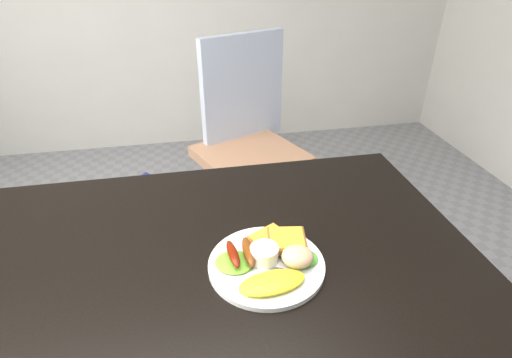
{
  "coord_description": "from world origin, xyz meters",
  "views": [
    {
      "loc": [
        -0.03,
        -0.69,
        1.36
      ],
      "look_at": [
        0.11,
        0.06,
        0.9
      ],
      "focal_mm": 28.0,
      "sensor_mm": 36.0,
      "label": 1
    }
  ],
  "objects_px": {
    "dining_table": "(214,262)",
    "plate": "(266,265)",
    "dining_chair": "(250,157)",
    "person": "(111,165)"
  },
  "relations": [
    {
      "from": "dining_table",
      "to": "plate",
      "type": "distance_m",
      "value": 0.13
    },
    {
      "from": "dining_table",
      "to": "person",
      "type": "xyz_separation_m",
      "value": [
        -0.3,
        0.6,
        -0.04
      ]
    },
    {
      "from": "person",
      "to": "plate",
      "type": "xyz_separation_m",
      "value": [
        0.41,
        -0.66,
        0.07
      ]
    },
    {
      "from": "dining_table",
      "to": "dining_chair",
      "type": "height_order",
      "value": "dining_table"
    },
    {
      "from": "dining_chair",
      "to": "plate",
      "type": "bearing_deg",
      "value": -121.32
    },
    {
      "from": "dining_table",
      "to": "plate",
      "type": "relative_size",
      "value": 4.76
    },
    {
      "from": "dining_chair",
      "to": "plate",
      "type": "height_order",
      "value": "plate"
    },
    {
      "from": "person",
      "to": "plate",
      "type": "distance_m",
      "value": 0.78
    },
    {
      "from": "person",
      "to": "plate",
      "type": "bearing_deg",
      "value": 133.16
    },
    {
      "from": "dining_table",
      "to": "person",
      "type": "height_order",
      "value": "person"
    }
  ]
}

